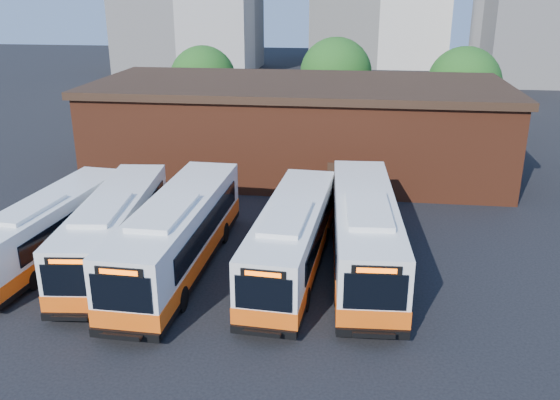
# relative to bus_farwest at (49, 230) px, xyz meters

# --- Properties ---
(ground) EXTENTS (220.00, 220.00, 0.00)m
(ground) POSITION_rel_bus_farwest_xyz_m (10.59, -3.72, -1.44)
(ground) COLOR black
(bus_farwest) EXTENTS (3.47, 11.77, 3.16)m
(bus_farwest) POSITION_rel_bus_farwest_xyz_m (0.00, 0.00, 0.00)
(bus_farwest) COLOR white
(bus_farwest) RESTS_ON ground
(bus_west) EXTENTS (3.74, 12.49, 3.36)m
(bus_west) POSITION_rel_bus_farwest_xyz_m (3.35, -0.00, 0.09)
(bus_west) COLOR white
(bus_west) RESTS_ON ground
(bus_midwest) EXTENTS (3.17, 13.45, 3.64)m
(bus_midwest) POSITION_rel_bus_farwest_xyz_m (6.65, -0.51, 0.22)
(bus_midwest) COLOR white
(bus_midwest) RESTS_ON ground
(bus_mideast) EXTENTS (3.37, 12.57, 3.39)m
(bus_mideast) POSITION_rel_bus_farwest_xyz_m (11.91, -0.04, 0.10)
(bus_mideast) COLOR white
(bus_mideast) RESTS_ON ground
(bus_east) EXTENTS (3.47, 13.52, 3.65)m
(bus_east) POSITION_rel_bus_farwest_xyz_m (15.23, 0.80, 0.22)
(bus_east) COLOR white
(bus_east) RESTS_ON ground
(transit_worker) EXTENTS (0.60, 0.74, 1.77)m
(transit_worker) POSITION_rel_bus_farwest_xyz_m (11.61, -5.39, -0.55)
(transit_worker) COLOR black
(transit_worker) RESTS_ON ground
(depot_building) EXTENTS (28.60, 12.60, 6.40)m
(depot_building) POSITION_rel_bus_farwest_xyz_m (10.59, 16.28, 1.82)
(depot_building) COLOR #602A17
(depot_building) RESTS_ON ground
(tree_west) EXTENTS (6.00, 6.00, 7.65)m
(tree_west) POSITION_rel_bus_farwest_xyz_m (0.59, 28.28, 3.21)
(tree_west) COLOR #382314
(tree_west) RESTS_ON ground
(tree_mid) EXTENTS (6.56, 6.56, 8.36)m
(tree_mid) POSITION_rel_bus_farwest_xyz_m (12.59, 30.28, 3.64)
(tree_mid) COLOR #382314
(tree_mid) RESTS_ON ground
(tree_east) EXTENTS (6.24, 6.24, 7.96)m
(tree_east) POSITION_rel_bus_farwest_xyz_m (23.59, 27.28, 3.39)
(tree_east) COLOR #382314
(tree_east) RESTS_ON ground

